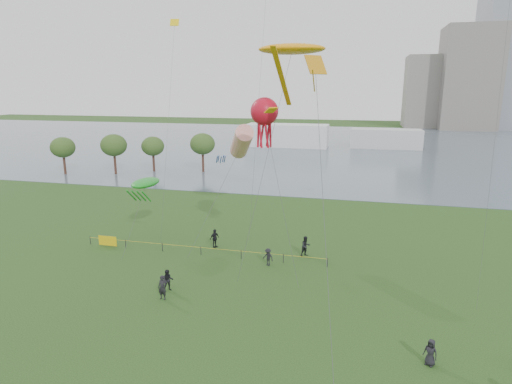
# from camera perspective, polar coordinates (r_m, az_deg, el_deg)

# --- Properties ---
(ground_plane) EXTENTS (400.00, 400.00, 0.00)m
(ground_plane) POSITION_cam_1_polar(r_m,az_deg,el_deg) (26.45, -5.55, -22.39)
(ground_plane) COLOR #1A3711
(lake) EXTENTS (400.00, 120.00, 0.08)m
(lake) POSITION_cam_1_polar(r_m,az_deg,el_deg) (121.32, 10.16, 6.14)
(lake) COLOR slate
(lake) RESTS_ON ground_plane
(building_mid) EXTENTS (20.00, 20.00, 38.00)m
(building_mid) POSITION_cam_1_polar(r_m,az_deg,el_deg) (186.19, 26.44, 13.39)
(building_mid) COLOR slate
(building_mid) RESTS_ON ground_plane
(building_low) EXTENTS (16.00, 18.00, 28.00)m
(building_low) POSITION_cam_1_polar(r_m,az_deg,el_deg) (189.71, 21.67, 12.30)
(building_low) COLOR slate
(building_low) RESTS_ON ground_plane
(pavilion_left) EXTENTS (22.00, 8.00, 6.00)m
(pavilion_left) POSITION_cam_1_polar(r_m,az_deg,el_deg) (117.38, 4.16, 7.54)
(pavilion_left) COLOR white
(pavilion_left) RESTS_ON ground_plane
(pavilion_right) EXTENTS (18.00, 7.00, 5.00)m
(pavilion_right) POSITION_cam_1_polar(r_m,az_deg,el_deg) (119.00, 16.93, 6.82)
(pavilion_right) COLOR silver
(pavilion_right) RESTS_ON ground_plane
(trees) EXTENTS (28.55, 12.72, 7.39)m
(trees) POSITION_cam_1_polar(r_m,az_deg,el_deg) (82.60, -15.76, 5.97)
(trees) COLOR #3C231B
(trees) RESTS_ON ground_plane
(fence) EXTENTS (24.07, 0.07, 1.05)m
(fence) POSITION_cam_1_polar(r_m,az_deg,el_deg) (43.98, -14.88, -6.72)
(fence) COLOR black
(fence) RESTS_ON ground_plane
(spectator_a) EXTENTS (1.04, 0.94, 1.75)m
(spectator_a) POSITION_cam_1_polar(r_m,az_deg,el_deg) (34.92, -11.66, -11.46)
(spectator_a) COLOR black
(spectator_a) RESTS_ON ground_plane
(spectator_b) EXTENTS (1.19, 0.94, 1.62)m
(spectator_b) POSITION_cam_1_polar(r_m,az_deg,el_deg) (38.78, 1.61, -8.65)
(spectator_b) COLOR black
(spectator_b) RESTS_ON ground_plane
(spectator_c) EXTENTS (0.97, 1.19, 1.89)m
(spectator_c) POSITION_cam_1_polar(r_m,az_deg,el_deg) (43.13, -5.54, -6.16)
(spectator_c) COLOR black
(spectator_c) RESTS_ON ground_plane
(spectator_d) EXTENTS (0.95, 0.85, 1.62)m
(spectator_d) POSITION_cam_1_polar(r_m,az_deg,el_deg) (28.01, 22.25, -19.18)
(spectator_d) COLOR black
(spectator_d) RESTS_ON ground_plane
(spectator_f) EXTENTS (0.72, 0.51, 1.89)m
(spectator_f) POSITION_cam_1_polar(r_m,az_deg,el_deg) (33.67, -12.37, -12.35)
(spectator_f) COLOR black
(spectator_f) RESTS_ON ground_plane
(spectator_g) EXTENTS (1.20, 1.18, 1.95)m
(spectator_g) POSITION_cam_1_polar(r_m,az_deg,el_deg) (41.05, 6.64, -7.19)
(spectator_g) COLOR black
(spectator_g) RESTS_ON ground_plane
(kite_stingray) EXTENTS (6.16, 10.20, 19.06)m
(kite_stingray) POSITION_cam_1_polar(r_m,az_deg,el_deg) (36.61, 4.74, 18.39)
(kite_stingray) COLOR #3F3F42
(kite_windsock) EXTENTS (5.56, 8.56, 12.24)m
(kite_windsock) POSITION_cam_1_polar(r_m,az_deg,el_deg) (42.72, -1.96, 6.67)
(kite_windsock) COLOR #3F3F42
(kite_creature) EXTENTS (2.36, 8.18, 6.48)m
(kite_creature) POSITION_cam_1_polar(r_m,az_deg,el_deg) (45.42, -14.53, 1.16)
(kite_creature) COLOR #3F3F42
(kite_octopus) EXTENTS (4.63, 3.87, 14.85)m
(kite_octopus) POSITION_cam_1_polar(r_m,az_deg,el_deg) (34.90, 1.13, 10.57)
(kite_octopus) COLOR #3F3F42
(kite_delta) EXTENTS (3.43, 11.82, 17.59)m
(kite_delta) POSITION_cam_1_polar(r_m,az_deg,el_deg) (27.74, 8.03, 14.54)
(kite_delta) COLOR #3F3F42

